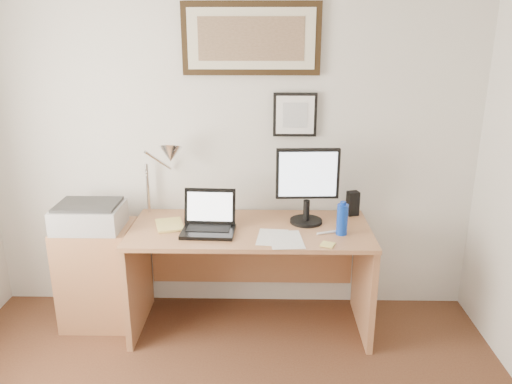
{
  "coord_description": "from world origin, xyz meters",
  "views": [
    {
      "loc": [
        0.25,
        -1.46,
        2.0
      ],
      "look_at": [
        0.19,
        1.43,
        1.06
      ],
      "focal_mm": 35.0,
      "sensor_mm": 36.0,
      "label": 1
    }
  ],
  "objects_px": {
    "book": "(157,226)",
    "desk": "(251,254)",
    "water_bottle": "(342,220)",
    "side_cabinet": "(99,275)",
    "lcd_monitor": "(307,182)",
    "printer": "(89,216)",
    "laptop": "(209,222)"
  },
  "relations": [
    {
      "from": "book",
      "to": "desk",
      "type": "relative_size",
      "value": 0.15
    },
    {
      "from": "water_bottle",
      "to": "book",
      "type": "distance_m",
      "value": 1.22
    },
    {
      "from": "side_cabinet",
      "to": "book",
      "type": "distance_m",
      "value": 0.6
    },
    {
      "from": "water_bottle",
      "to": "book",
      "type": "xyz_separation_m",
      "value": [
        -1.22,
        0.09,
        -0.09
      ]
    },
    {
      "from": "water_bottle",
      "to": "desk",
      "type": "bearing_deg",
      "value": 162.6
    },
    {
      "from": "side_cabinet",
      "to": "book",
      "type": "bearing_deg",
      "value": -7.83
    },
    {
      "from": "lcd_monitor",
      "to": "water_bottle",
      "type": "bearing_deg",
      "value": -42.43
    },
    {
      "from": "printer",
      "to": "book",
      "type": "bearing_deg",
      "value": -3.48
    },
    {
      "from": "desk",
      "to": "book",
      "type": "bearing_deg",
      "value": -171.2
    },
    {
      "from": "book",
      "to": "printer",
      "type": "relative_size",
      "value": 0.54
    },
    {
      "from": "lcd_monitor",
      "to": "laptop",
      "type": "bearing_deg",
      "value": -166.7
    },
    {
      "from": "side_cabinet",
      "to": "desk",
      "type": "height_order",
      "value": "desk"
    },
    {
      "from": "water_bottle",
      "to": "printer",
      "type": "bearing_deg",
      "value": 176.01
    },
    {
      "from": "desk",
      "to": "printer",
      "type": "height_order",
      "value": "printer"
    },
    {
      "from": "book",
      "to": "desk",
      "type": "xyz_separation_m",
      "value": [
        0.62,
        0.1,
        -0.24
      ]
    },
    {
      "from": "side_cabinet",
      "to": "laptop",
      "type": "distance_m",
      "value": 0.92
    },
    {
      "from": "side_cabinet",
      "to": "laptop",
      "type": "xyz_separation_m",
      "value": [
        0.8,
        -0.11,
        0.44
      ]
    },
    {
      "from": "water_bottle",
      "to": "laptop",
      "type": "height_order",
      "value": "laptop"
    },
    {
      "from": "water_bottle",
      "to": "printer",
      "type": "xyz_separation_m",
      "value": [
        -1.67,
        0.12,
        -0.03
      ]
    },
    {
      "from": "lcd_monitor",
      "to": "printer",
      "type": "bearing_deg",
      "value": -176.94
    },
    {
      "from": "laptop",
      "to": "printer",
      "type": "height_order",
      "value": "laptop"
    },
    {
      "from": "water_bottle",
      "to": "desk",
      "type": "height_order",
      "value": "water_bottle"
    },
    {
      "from": "water_bottle",
      "to": "lcd_monitor",
      "type": "height_order",
      "value": "lcd_monitor"
    },
    {
      "from": "book",
      "to": "lcd_monitor",
      "type": "distance_m",
      "value": 1.05
    },
    {
      "from": "book",
      "to": "lcd_monitor",
      "type": "height_order",
      "value": "lcd_monitor"
    },
    {
      "from": "desk",
      "to": "side_cabinet",
      "type": "bearing_deg",
      "value": -178.11
    },
    {
      "from": "laptop",
      "to": "lcd_monitor",
      "type": "relative_size",
      "value": 0.67
    },
    {
      "from": "desk",
      "to": "lcd_monitor",
      "type": "height_order",
      "value": "lcd_monitor"
    },
    {
      "from": "water_bottle",
      "to": "laptop",
      "type": "xyz_separation_m",
      "value": [
        -0.86,
        0.04,
        -0.04
      ]
    },
    {
      "from": "book",
      "to": "laptop",
      "type": "relative_size",
      "value": 0.68
    },
    {
      "from": "desk",
      "to": "lcd_monitor",
      "type": "distance_m",
      "value": 0.65
    },
    {
      "from": "desk",
      "to": "printer",
      "type": "relative_size",
      "value": 3.64
    }
  ]
}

